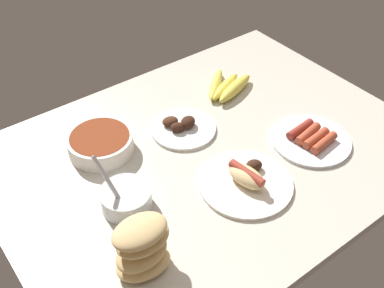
{
  "coord_description": "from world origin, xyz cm",
  "views": [
    {
      "loc": [
        64.83,
        77.77,
        91.63
      ],
      "look_at": [
        4.36,
        -2.43,
        3.0
      ],
      "focal_mm": 44.43,
      "sensor_mm": 36.0,
      "label": 1
    }
  ],
  "objects_px": {
    "plate_hotdog_assembled": "(246,180)",
    "banana_bunch": "(227,87)",
    "plate_grilled_meat": "(182,127)",
    "bread_stack": "(142,247)",
    "bowl_chili": "(100,143)",
    "plate_sausages": "(311,139)",
    "bowl_coleslaw": "(126,198)"
  },
  "relations": [
    {
      "from": "plate_hotdog_assembled",
      "to": "bread_stack",
      "type": "distance_m",
      "value": 0.36
    },
    {
      "from": "bowl_chili",
      "to": "plate_hotdog_assembled",
      "type": "bearing_deg",
      "value": 124.59
    },
    {
      "from": "plate_grilled_meat",
      "to": "banana_bunch",
      "type": "relative_size",
      "value": 0.96
    },
    {
      "from": "plate_sausages",
      "to": "bowl_coleslaw",
      "type": "xyz_separation_m",
      "value": [
        0.56,
        -0.11,
        0.02
      ]
    },
    {
      "from": "plate_sausages",
      "to": "plate_hotdog_assembled",
      "type": "height_order",
      "value": "plate_hotdog_assembled"
    },
    {
      "from": "bowl_coleslaw",
      "to": "bread_stack",
      "type": "xyz_separation_m",
      "value": [
        0.06,
        0.18,
        0.04
      ]
    },
    {
      "from": "bowl_coleslaw",
      "to": "bowl_chili",
      "type": "xyz_separation_m",
      "value": [
        -0.05,
        -0.22,
        -0.0
      ]
    },
    {
      "from": "bowl_coleslaw",
      "to": "plate_grilled_meat",
      "type": "bearing_deg",
      "value": -151.31
    },
    {
      "from": "banana_bunch",
      "to": "bread_stack",
      "type": "height_order",
      "value": "bread_stack"
    },
    {
      "from": "bowl_chili",
      "to": "banana_bunch",
      "type": "distance_m",
      "value": 0.48
    },
    {
      "from": "plate_grilled_meat",
      "to": "bread_stack",
      "type": "bearing_deg",
      "value": 43.66
    },
    {
      "from": "bowl_chili",
      "to": "banana_bunch",
      "type": "xyz_separation_m",
      "value": [
        -0.48,
        -0.01,
        -0.01
      ]
    },
    {
      "from": "plate_grilled_meat",
      "to": "bowl_coleslaw",
      "type": "distance_m",
      "value": 0.33
    },
    {
      "from": "plate_hotdog_assembled",
      "to": "banana_bunch",
      "type": "bearing_deg",
      "value": -123.26
    },
    {
      "from": "plate_grilled_meat",
      "to": "bowl_coleslaw",
      "type": "xyz_separation_m",
      "value": [
        0.29,
        0.16,
        0.02
      ]
    },
    {
      "from": "bread_stack",
      "to": "plate_sausages",
      "type": "bearing_deg",
      "value": -173.96
    },
    {
      "from": "plate_grilled_meat",
      "to": "bread_stack",
      "type": "distance_m",
      "value": 0.49
    },
    {
      "from": "bowl_coleslaw",
      "to": "bowl_chili",
      "type": "relative_size",
      "value": 0.81
    },
    {
      "from": "plate_grilled_meat",
      "to": "banana_bunch",
      "type": "height_order",
      "value": "plate_grilled_meat"
    },
    {
      "from": "bowl_chili",
      "to": "banana_bunch",
      "type": "bearing_deg",
      "value": -178.76
    },
    {
      "from": "bread_stack",
      "to": "bowl_chili",
      "type": "bearing_deg",
      "value": -105.75
    },
    {
      "from": "plate_hotdog_assembled",
      "to": "bowl_coleslaw",
      "type": "relative_size",
      "value": 1.65
    },
    {
      "from": "banana_bunch",
      "to": "bread_stack",
      "type": "relative_size",
      "value": 1.43
    },
    {
      "from": "plate_sausages",
      "to": "plate_grilled_meat",
      "type": "bearing_deg",
      "value": -45.28
    },
    {
      "from": "plate_sausages",
      "to": "bowl_chili",
      "type": "relative_size",
      "value": 1.24
    },
    {
      "from": "plate_hotdog_assembled",
      "to": "bread_stack",
      "type": "relative_size",
      "value": 1.75
    },
    {
      "from": "plate_hotdog_assembled",
      "to": "bread_stack",
      "type": "height_order",
      "value": "bread_stack"
    },
    {
      "from": "bowl_chili",
      "to": "banana_bunch",
      "type": "height_order",
      "value": "bowl_chili"
    },
    {
      "from": "bowl_chili",
      "to": "bread_stack",
      "type": "height_order",
      "value": "bread_stack"
    },
    {
      "from": "plate_hotdog_assembled",
      "to": "bowl_chili",
      "type": "distance_m",
      "value": 0.43
    },
    {
      "from": "plate_grilled_meat",
      "to": "plate_sausages",
      "type": "distance_m",
      "value": 0.38
    },
    {
      "from": "plate_hotdog_assembled",
      "to": "bowl_coleslaw",
      "type": "bearing_deg",
      "value": -23.26
    }
  ]
}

